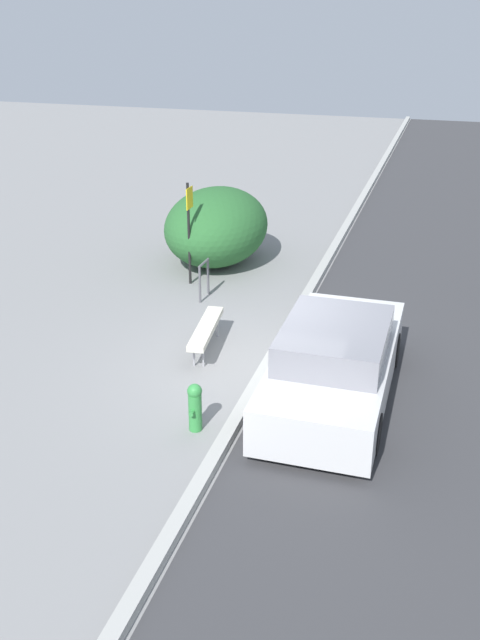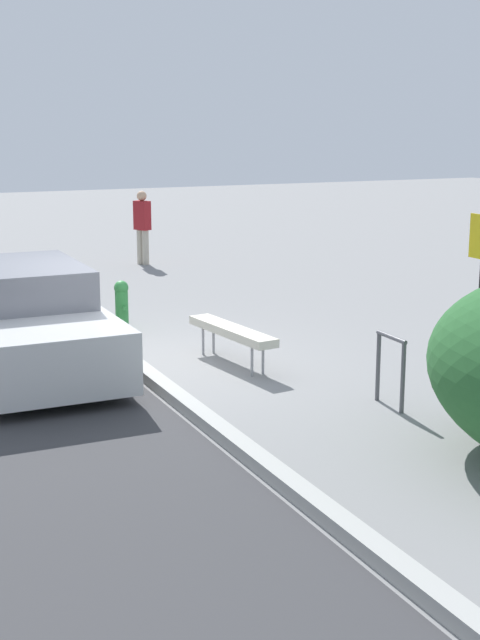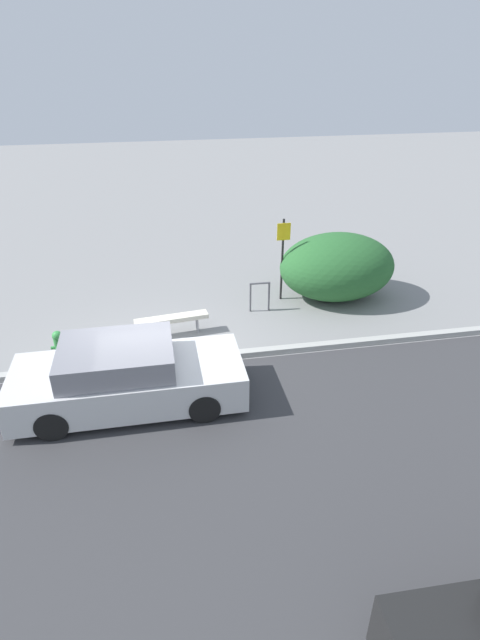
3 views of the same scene
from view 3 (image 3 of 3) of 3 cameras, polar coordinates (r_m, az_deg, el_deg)
The scene contains 9 objects.
ground_plane at distance 11.30m, azimuth -9.91°, elevation -5.07°, with size 60.00×60.00×0.00m, color gray.
road_strip at distance 7.56m, azimuth -8.69°, elevation -27.09°, with size 60.00×10.00×0.01m.
curb at distance 11.27m, azimuth -9.93°, elevation -4.79°, with size 60.00×0.20×0.13m.
bench at distance 12.14m, azimuth -7.83°, elevation 0.11°, with size 1.80×0.52×0.50m.
bike_rack at distance 13.15m, azimuth 2.27°, elevation 3.03°, with size 0.55×0.06×0.83m.
sign_post at distance 13.48m, azimuth 4.89°, elevation 7.70°, with size 0.36×0.08×2.30m.
fire_hydrant at distance 11.76m, azimuth -19.97°, elevation -2.74°, with size 0.36×0.22×0.77m.
shrub_hedge at distance 14.02m, azimuth 11.02°, elevation 6.01°, with size 3.18×2.39×1.81m.
parked_car_near at distance 9.93m, azimuth -12.84°, elevation -6.35°, with size 4.42×1.78×1.34m.
Camera 3 is at (0.26, -9.43, 6.23)m, focal length 28.00 mm.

